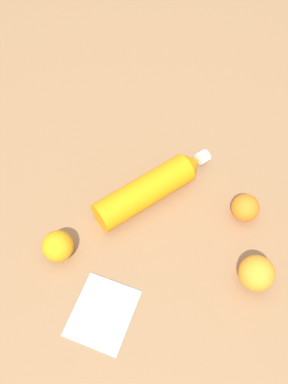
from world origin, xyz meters
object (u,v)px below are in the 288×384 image
object	(u,v)px
orange_0	(58,246)
folded_napkin	(103,313)
water_bottle	(152,187)
orange_1	(257,273)
orange_2	(245,208)

from	to	relation	value
orange_0	folded_napkin	distance (m)	0.17
water_bottle	folded_napkin	world-z (taller)	water_bottle
orange_1	folded_napkin	bearing A→B (deg)	-0.26
orange_2	water_bottle	bearing A→B (deg)	-27.07
orange_1	folded_napkin	xyz separation A→B (m)	(0.33, -0.00, -0.04)
orange_0	orange_1	distance (m)	0.43
water_bottle	orange_1	distance (m)	0.31
orange_1	orange_2	bearing A→B (deg)	-102.68
orange_0	orange_2	bearing A→B (deg)	179.94
water_bottle	folded_napkin	xyz separation A→B (m)	(0.17, 0.26, -0.03)
orange_0	folded_napkin	world-z (taller)	orange_0
orange_0	orange_2	xyz separation A→B (m)	(-0.44, 0.00, -0.00)
orange_0	folded_napkin	xyz separation A→B (m)	(-0.07, 0.16, -0.03)
water_bottle	folded_napkin	size ratio (longest dim) A/B	2.20
orange_0	orange_2	distance (m)	0.44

